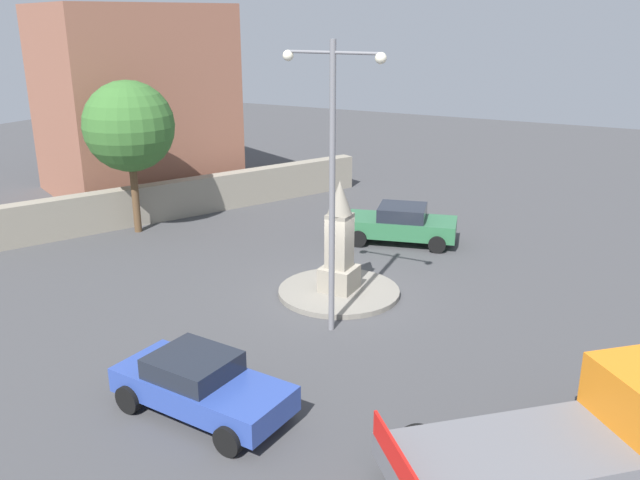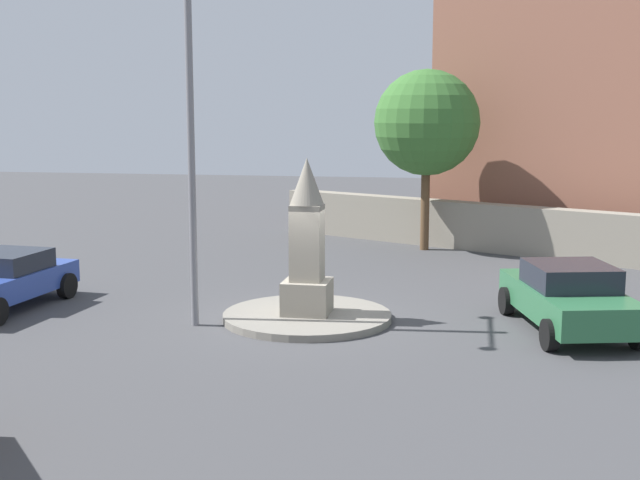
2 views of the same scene
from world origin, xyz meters
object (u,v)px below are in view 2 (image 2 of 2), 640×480
at_px(car_green_waiting, 568,297).
at_px(tree_near_wall, 427,123).
at_px(streetlamp, 190,110).
at_px(corner_building, 572,117).
at_px(monument, 307,246).
at_px(car_blue_far_side, 4,280).

relative_size(car_green_waiting, tree_near_wall, 0.75).
distance_m(streetlamp, corner_building, 18.14).
distance_m(monument, streetlamp, 3.91).
xyz_separation_m(car_green_waiting, corner_building, (14.40, -1.49, 3.68)).
bearing_deg(car_green_waiting, car_blue_far_side, 91.62).
xyz_separation_m(streetlamp, tree_near_wall, (10.97, -4.36, -0.44)).
bearing_deg(corner_building, streetlamp, 148.42).
xyz_separation_m(monument, corner_building, (14.54, -7.16, 2.74)).
bearing_deg(monument, corner_building, -26.22).
height_order(monument, car_green_waiting, monument).
bearing_deg(car_blue_far_side, car_green_waiting, -88.38).
xyz_separation_m(monument, tree_near_wall, (10.06, -2.03, 2.57)).
xyz_separation_m(streetlamp, corner_building, (15.45, -9.50, -0.26)).
relative_size(streetlamp, tree_near_wall, 1.29).
relative_size(monument, car_green_waiting, 0.77).
xyz_separation_m(corner_building, tree_near_wall, (-4.48, 5.14, -0.17)).
bearing_deg(tree_near_wall, streetlamp, 158.33).
bearing_deg(monument, car_blue_far_side, 91.80).
bearing_deg(corner_building, car_blue_far_side, 135.56).
distance_m(monument, corner_building, 16.44).
bearing_deg(corner_building, tree_near_wall, 131.08).
distance_m(monument, car_blue_far_side, 7.40).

